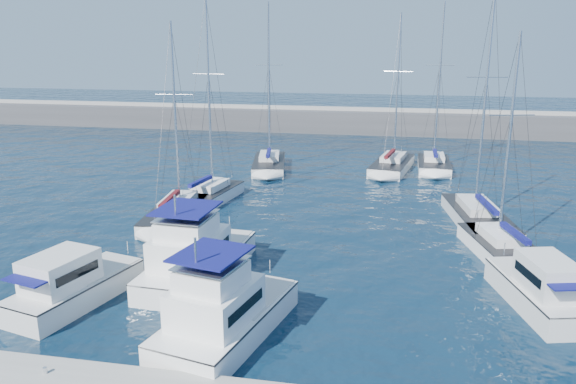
% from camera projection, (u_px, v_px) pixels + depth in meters
% --- Properties ---
extents(ground, '(220.00, 220.00, 0.00)m').
position_uv_depth(ground, '(305.00, 284.00, 30.00)').
color(ground, black).
rests_on(ground, ground).
extents(breakwater, '(160.00, 6.00, 4.45)m').
position_uv_depth(breakwater, '(364.00, 125.00, 79.00)').
color(breakwater, '#424244').
rests_on(breakwater, ground).
extents(dock_cleat_near_port, '(0.16, 0.16, 0.25)m').
position_uv_depth(dock_cleat_near_port, '(45.00, 370.00, 20.84)').
color(dock_cleat_near_port, silver).
rests_on(dock_cleat_near_port, dock).
extents(motor_yacht_port_outer, '(4.29, 7.51, 3.20)m').
position_uv_depth(motor_yacht_port_outer, '(72.00, 287.00, 27.41)').
color(motor_yacht_port_outer, silver).
rests_on(motor_yacht_port_outer, ground).
extents(motor_yacht_port_inner, '(4.26, 9.15, 4.69)m').
position_uv_depth(motor_yacht_port_inner, '(196.00, 259.00, 30.38)').
color(motor_yacht_port_inner, white).
rests_on(motor_yacht_port_inner, ground).
extents(motor_yacht_stbd_inner, '(5.07, 8.55, 4.69)m').
position_uv_depth(motor_yacht_stbd_inner, '(223.00, 315.00, 24.18)').
color(motor_yacht_stbd_inner, white).
rests_on(motor_yacht_stbd_inner, ground).
extents(motor_yacht_stbd_outer, '(3.96, 7.21, 3.20)m').
position_uv_depth(motor_yacht_stbd_outer, '(539.00, 291.00, 26.94)').
color(motor_yacht_stbd_outer, silver).
rests_on(motor_yacht_stbd_outer, ground).
extents(sailboat_mid_a, '(4.17, 7.82, 16.14)m').
position_uv_depth(sailboat_mid_a, '(209.00, 195.00, 45.15)').
color(sailboat_mid_a, white).
rests_on(sailboat_mid_a, ground).
extents(sailboat_mid_b, '(3.92, 9.29, 14.21)m').
position_uv_depth(sailboat_mid_b, '(177.00, 212.00, 40.68)').
color(sailboat_mid_b, silver).
rests_on(sailboat_mid_b, ground).
extents(sailboat_mid_d, '(4.51, 9.96, 16.34)m').
position_uv_depth(sailboat_mid_d, '(478.00, 217.00, 39.49)').
color(sailboat_mid_d, silver).
rests_on(sailboat_mid_d, ground).
extents(sailboat_mid_e, '(4.77, 8.00, 13.43)m').
position_uv_depth(sailboat_mid_e, '(503.00, 249.00, 33.57)').
color(sailboat_mid_e, white).
rests_on(sailboat_mid_e, ground).
extents(sailboat_back_a, '(4.52, 8.89, 16.46)m').
position_uv_depth(sailboat_back_a, '(269.00, 164.00, 56.45)').
color(sailboat_back_a, silver).
rests_on(sailboat_back_a, ground).
extents(sailboat_back_b, '(4.62, 9.31, 15.45)m').
position_uv_depth(sailboat_back_b, '(392.00, 165.00, 55.97)').
color(sailboat_back_b, silver).
rests_on(sailboat_back_b, ground).
extents(sailboat_back_c, '(3.17, 7.35, 16.44)m').
position_uv_depth(sailboat_back_c, '(434.00, 164.00, 56.06)').
color(sailboat_back_c, white).
rests_on(sailboat_back_c, ground).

